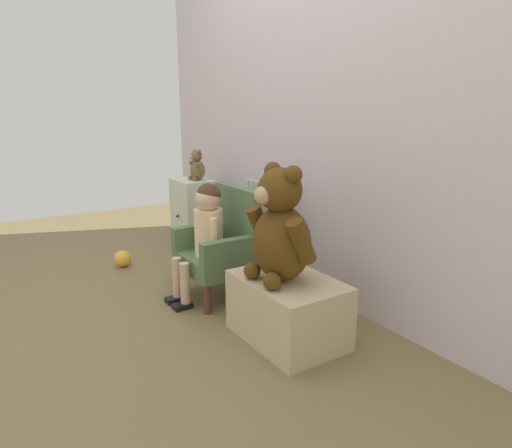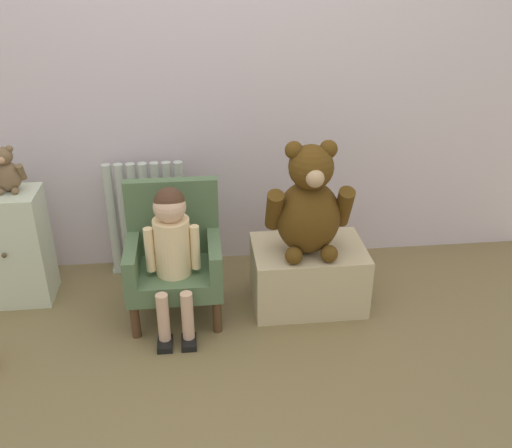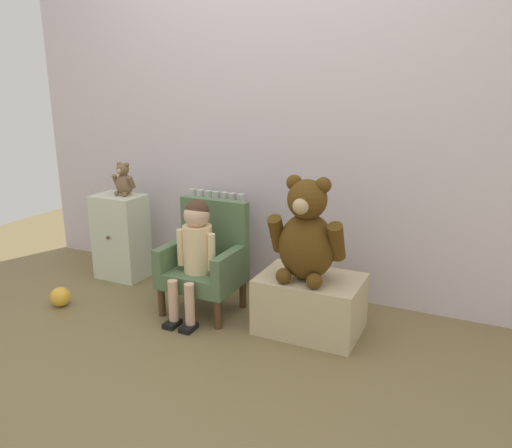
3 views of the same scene
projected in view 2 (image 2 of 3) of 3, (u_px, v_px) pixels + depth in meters
ground_plane at (227, 383)px, 2.44m from camera, size 6.00×6.00×0.00m
back_wall at (208, 48)px, 2.86m from camera, size 3.80×0.05×2.40m
radiator at (147, 219)px, 3.12m from camera, size 0.43×0.05×0.65m
small_dresser at (13, 247)px, 2.88m from camera, size 0.34×0.27×0.60m
child_armchair at (174, 255)px, 2.78m from camera, size 0.45×0.38×0.67m
child_figure at (172, 241)px, 2.61m from camera, size 0.25×0.35×0.71m
low_bench at (308, 275)px, 2.91m from camera, size 0.56×0.39×0.32m
large_teddy_bear at (309, 206)px, 2.69m from camera, size 0.41×0.29×0.57m
small_teddy_bear at (7, 171)px, 2.72m from camera, size 0.17×0.12×0.23m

